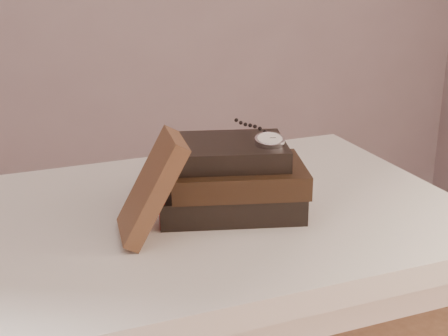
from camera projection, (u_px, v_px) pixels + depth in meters
name	position (u px, v px, depth m)	size (l,w,h in m)	color
table	(165.00, 266.00, 1.10)	(1.00, 0.60, 0.75)	silver
book_stack	(230.00, 179.00, 1.08)	(0.27, 0.22, 0.12)	black
journal	(152.00, 187.00, 0.97)	(0.02, 0.10, 0.17)	#412719
pocket_watch	(268.00, 139.00, 1.05)	(0.06, 0.15, 0.02)	silver
eyeglasses	(178.00, 159.00, 1.14)	(0.12, 0.13, 0.05)	silver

